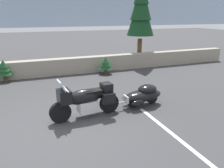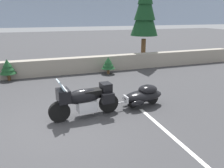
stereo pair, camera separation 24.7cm
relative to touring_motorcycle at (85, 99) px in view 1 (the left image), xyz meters
name	(u,v)px [view 1 (the left image)]	position (x,y,z in m)	size (l,w,h in m)	color
ground_plane	(63,126)	(-0.80, -0.36, -0.62)	(80.00, 80.00, 0.00)	#38383A
stone_guard_wall	(51,67)	(-0.42, 5.75, -0.18)	(24.00, 0.58, 0.89)	gray
distant_ridgeline	(23,2)	(-0.80, 95.76, 7.38)	(240.00, 80.00, 16.00)	#8C9EB7
touring_motorcycle	(85,99)	(0.00, 0.00, 0.00)	(2.31, 0.88, 1.33)	black
car_shaped_trailer	(143,95)	(2.19, 0.22, -0.21)	(2.23, 0.87, 0.76)	black
pine_tree_tall	(141,7)	(5.42, 6.68, 2.98)	(1.75, 1.75, 5.75)	brown
pine_sapling_near	(4,68)	(-2.71, 5.33, 0.05)	(0.78, 0.78, 1.08)	brown
pine_sapling_farther	(105,64)	(2.40, 4.93, -0.03)	(0.76, 0.76, 0.95)	brown
parking_stripe_marker	(171,133)	(1.96, -1.86, -0.62)	(0.12, 3.60, 0.01)	silver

